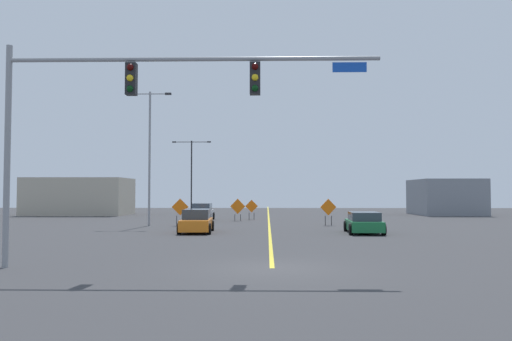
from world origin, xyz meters
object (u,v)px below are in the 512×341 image
(street_lamp_near_left, at_px, (150,148))
(construction_sign_median_far, at_px, (328,209))
(car_orange_far, at_px, (197,221))
(car_silver_approaching, at_px, (202,212))
(street_lamp_mid_right, at_px, (191,170))
(construction_sign_left_shoulder, at_px, (238,207))
(traffic_signal_assembly, at_px, (130,100))
(car_green_mid, at_px, (364,223))
(construction_sign_right_shoulder, at_px, (252,207))
(construction_sign_median_near, at_px, (180,208))

(street_lamp_near_left, height_order, construction_sign_median_far, street_lamp_near_left)
(car_orange_far, bearing_deg, street_lamp_near_left, 125.52)
(car_silver_approaching, bearing_deg, street_lamp_mid_right, 101.78)
(construction_sign_left_shoulder, bearing_deg, traffic_signal_assembly, -93.96)
(car_green_mid, bearing_deg, construction_sign_right_shoulder, 114.95)
(car_silver_approaching, height_order, car_green_mid, car_silver_approaching)
(street_lamp_near_left, distance_m, car_orange_far, 8.93)
(street_lamp_mid_right, bearing_deg, construction_sign_median_far, -58.92)
(construction_sign_median_near, distance_m, car_silver_approaching, 7.61)
(construction_sign_median_near, xyz_separation_m, construction_sign_median_far, (10.89, 0.69, -0.02))
(street_lamp_mid_right, bearing_deg, car_silver_approaching, -78.22)
(traffic_signal_assembly, height_order, construction_sign_left_shoulder, traffic_signal_assembly)
(street_lamp_near_left, relative_size, construction_sign_median_far, 5.01)
(street_lamp_near_left, bearing_deg, street_lamp_mid_right, 90.85)
(construction_sign_right_shoulder, xyz_separation_m, car_orange_far, (-2.90, -14.98, -0.44))
(construction_sign_left_shoulder, height_order, construction_sign_median_far, construction_sign_median_far)
(car_silver_approaching, bearing_deg, traffic_signal_assembly, -87.48)
(street_lamp_near_left, xyz_separation_m, street_lamp_mid_right, (-0.35, 23.23, -0.53))
(traffic_signal_assembly, height_order, street_lamp_mid_right, street_lamp_mid_right)
(street_lamp_near_left, xyz_separation_m, construction_sign_right_shoulder, (7.21, 8.95, -4.55))
(street_lamp_near_left, height_order, construction_sign_median_near, street_lamp_near_left)
(traffic_signal_assembly, distance_m, car_green_mid, 18.27)
(car_green_mid, bearing_deg, street_lamp_near_left, 155.85)
(street_lamp_near_left, height_order, car_silver_approaching, street_lamp_near_left)
(street_lamp_mid_right, relative_size, construction_sign_left_shoulder, 4.53)
(car_orange_far, bearing_deg, car_green_mid, -2.36)
(traffic_signal_assembly, distance_m, construction_sign_median_near, 21.48)
(construction_sign_median_far, height_order, car_silver_approaching, construction_sign_median_far)
(traffic_signal_assembly, bearing_deg, construction_sign_median_near, 95.18)
(street_lamp_near_left, distance_m, car_green_mid, 16.53)
(construction_sign_median_near, bearing_deg, construction_sign_median_far, 3.64)
(construction_sign_left_shoulder, distance_m, construction_sign_median_far, 9.38)
(street_lamp_mid_right, bearing_deg, construction_sign_right_shoulder, -62.12)
(construction_sign_right_shoulder, bearing_deg, construction_sign_left_shoulder, -120.87)
(traffic_signal_assembly, relative_size, construction_sign_median_near, 6.14)
(street_lamp_near_left, distance_m, construction_sign_right_shoulder, 12.36)
(traffic_signal_assembly, xyz_separation_m, car_green_mid, (10.23, 14.36, -4.81))
(construction_sign_median_far, xyz_separation_m, car_green_mid, (1.24, -7.32, -0.63))
(traffic_signal_assembly, distance_m, car_silver_approaching, 28.97)
(traffic_signal_assembly, bearing_deg, car_silver_approaching, 92.52)
(street_lamp_mid_right, height_order, car_orange_far, street_lamp_mid_right)
(construction_sign_median_near, distance_m, construction_sign_right_shoulder, 10.08)
(street_lamp_near_left, relative_size, car_silver_approaching, 2.42)
(construction_sign_median_near, bearing_deg, car_silver_approaching, 85.13)
(traffic_signal_assembly, distance_m, street_lamp_mid_right, 44.26)
(construction_sign_median_near, distance_m, car_orange_far, 6.57)
(car_green_mid, bearing_deg, car_orange_far, 177.64)
(construction_sign_median_near, relative_size, construction_sign_median_far, 1.01)
(street_lamp_mid_right, relative_size, construction_sign_median_far, 4.38)
(car_orange_far, xyz_separation_m, car_silver_approaching, (-1.42, 13.78, 0.02))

